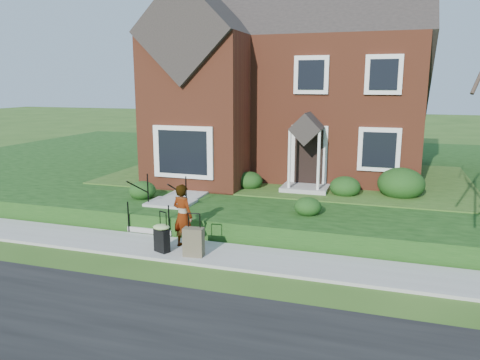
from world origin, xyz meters
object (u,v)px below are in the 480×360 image
at_px(woman, 183,216).
at_px(suitcase_olive, 194,242).
at_px(front_steps, 164,212).
at_px(suitcase_black, 162,236).

xyz_separation_m(woman, suitcase_olive, (0.53, -0.54, -0.48)).
distance_m(front_steps, suitcase_black, 2.42).
height_order(woman, suitcase_black, woman).
relative_size(woman, suitcase_black, 1.59).
bearing_deg(suitcase_olive, woman, 128.85).
xyz_separation_m(front_steps, woman, (1.39, -1.66, 0.45)).
distance_m(front_steps, suitcase_olive, 2.93).
bearing_deg(front_steps, woman, -50.04).
bearing_deg(front_steps, suitcase_olive, -48.86).
bearing_deg(woman, suitcase_olive, 152.52).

